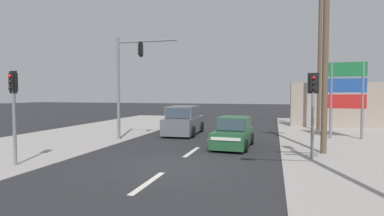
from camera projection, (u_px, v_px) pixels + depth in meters
The scene contains 14 objects.
ground_plane at pixel (170, 167), 11.03m from camera, with size 140.00×140.00×0.00m, color #28282B.
lane_dash_near at pixel (148, 183), 9.11m from camera, with size 0.20×2.40×0.01m, color silver.
lane_dash_mid at pixel (192, 152), 13.92m from camera, with size 0.20×2.40×0.01m, color silver.
lane_dash_far at pixel (213, 137), 18.74m from camera, with size 0.20×2.40×0.01m, color silver.
kerb_left_verge at pixel (54, 141), 17.14m from camera, with size 8.00×40.00×0.02m, color #A39E99.
utility_pole_midground_right at pixel (326, 47), 13.26m from camera, with size 1.80×0.26×9.13m.
utility_pole_background_right at pixel (320, 54), 21.75m from camera, with size 1.80×0.26×10.72m.
traffic_signal_mast at pixel (127, 74), 17.44m from camera, with size 3.69×0.44×6.00m.
pedestal_signal_right_kerb at pixel (313, 101), 12.23m from camera, with size 0.44×0.29×3.56m.
pedestal_signal_left_kerb at pixel (14, 102), 11.17m from camera, with size 0.44×0.31×3.56m.
shopping_plaza_sign at pixel (347, 89), 17.72m from camera, with size 2.10×0.16×4.60m.
shopfront_wall_far at pixel (371, 105), 23.45m from camera, with size 12.00×1.00×3.60m, color #A39384.
hatchback_receding_far at pixel (233, 133), 15.20m from camera, with size 1.92×3.71×1.53m.
suv_crossing_left at pixel (184, 121), 19.95m from camera, with size 2.20×4.61×1.90m.
Camera 1 is at (3.67, -10.31, 2.71)m, focal length 28.00 mm.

